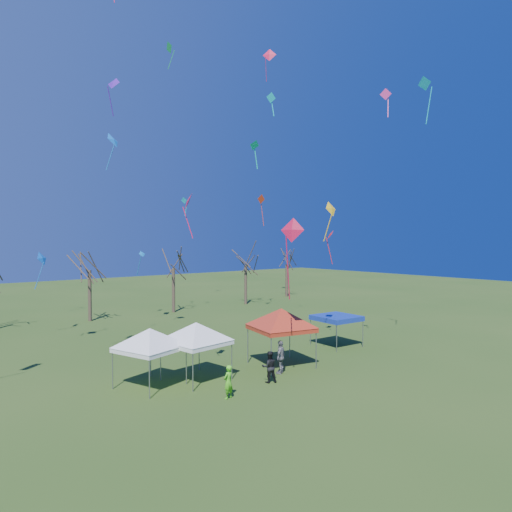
{
  "coord_description": "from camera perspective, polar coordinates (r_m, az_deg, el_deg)",
  "views": [
    {
      "loc": [
        -16.8,
        -17.22,
        7.38
      ],
      "look_at": [
        -0.27,
        3.0,
        6.47
      ],
      "focal_mm": 32.0,
      "sensor_mm": 36.0,
      "label": 1
    }
  ],
  "objects": [
    {
      "name": "kite_5",
      "position": [
        22.63,
        4.52,
        3.13
      ],
      "size": [
        0.82,
        1.29,
        4.12
      ],
      "rotation": [
        0.0,
        0.0,
        5.12
      ],
      "color": "#C21238",
      "rests_on": "ground"
    },
    {
      "name": "person_grey",
      "position": [
        25.83,
        3.1,
        -12.48
      ],
      "size": [
        1.16,
        0.92,
        1.84
      ],
      "primitive_type": "imported",
      "rotation": [
        0.0,
        0.0,
        3.66
      ],
      "color": "slate",
      "rests_on": "ground"
    },
    {
      "name": "kite_1",
      "position": [
        23.19,
        -8.54,
        6.68
      ],
      "size": [
        0.95,
        1.12,
        2.33
      ],
      "rotation": [
        0.0,
        0.0,
        4.15
      ],
      "color": "red",
      "rests_on": "ground"
    },
    {
      "name": "tree_2",
      "position": [
        44.04,
        -20.12,
        0.46
      ],
      "size": [
        3.71,
        3.71,
        8.18
      ],
      "color": "#3D2D21",
      "rests_on": "ground"
    },
    {
      "name": "kite_24",
      "position": [
        32.86,
        -17.4,
        19.87
      ],
      "size": [
        0.93,
        1.1,
        2.49
      ],
      "rotation": [
        0.0,
        0.0,
        5.2
      ],
      "color": "#4E19B1",
      "rests_on": "ground"
    },
    {
      "name": "kite_18",
      "position": [
        31.6,
        -0.21,
        13.61
      ],
      "size": [
        0.77,
        0.49,
        1.95
      ],
      "rotation": [
        0.0,
        0.0,
        3.15
      ],
      "color": "#0DC89F",
      "rests_on": "ground"
    },
    {
      "name": "tent_white_west",
      "position": [
        23.77,
        -13.14,
        -9.27
      ],
      "size": [
        3.69,
        3.69,
        3.42
      ],
      "rotation": [
        0.0,
        0.0,
        0.31
      ],
      "color": "gray",
      "rests_on": "ground"
    },
    {
      "name": "ground",
      "position": [
        25.16,
        4.98,
        -15.06
      ],
      "size": [
        140.0,
        140.0,
        0.0
      ],
      "primitive_type": "plane",
      "color": "#2C4B18",
      "rests_on": "ground"
    },
    {
      "name": "kite_27",
      "position": [
        26.48,
        9.37,
        5.79
      ],
      "size": [
        0.98,
        0.63,
        2.33
      ],
      "rotation": [
        0.0,
        0.0,
        0.11
      ],
      "color": "yellow",
      "rests_on": "ground"
    },
    {
      "name": "kite_9",
      "position": [
        29.4,
        15.92,
        18.77
      ],
      "size": [
        0.53,
        0.66,
        1.74
      ],
      "rotation": [
        0.0,
        0.0,
        2.16
      ],
      "color": "#FF389C",
      "rests_on": "ground"
    },
    {
      "name": "person_dark",
      "position": [
        24.29,
        1.68,
        -13.68
      ],
      "size": [
        0.99,
        0.92,
        1.63
      ],
      "primitive_type": "imported",
      "rotation": [
        0.0,
        0.0,
        2.66
      ],
      "color": "black",
      "rests_on": "ground"
    },
    {
      "name": "tent_blue",
      "position": [
        32.41,
        10.03,
        -7.65
      ],
      "size": [
        2.89,
        2.89,
        2.14
      ],
      "rotation": [
        0.0,
        0.0,
        -0.07
      ],
      "color": "gray",
      "rests_on": "ground"
    },
    {
      "name": "kite_11",
      "position": [
        36.82,
        -17.43,
        13.66
      ],
      "size": [
        1.57,
        1.44,
        2.92
      ],
      "rotation": [
        0.0,
        0.0,
        0.61
      ],
      "color": "blue",
      "rests_on": "ground"
    },
    {
      "name": "tree_4",
      "position": [
        52.29,
        -1.3,
        0.55
      ],
      "size": [
        3.58,
        3.58,
        7.89
      ],
      "color": "#3D2D21",
      "rests_on": "ground"
    },
    {
      "name": "kite_25",
      "position": [
        29.79,
        1.88,
        19.09
      ],
      "size": [
        0.68,
        0.35,
        1.49
      ],
      "rotation": [
        0.0,
        0.0,
        2.95
      ],
      "color": "#0DC5CE",
      "rests_on": "ground"
    },
    {
      "name": "kite_12",
      "position": [
        48.19,
        0.63,
        7.05
      ],
      "size": [
        1.08,
        0.46,
        3.36
      ],
      "rotation": [
        0.0,
        0.0,
        3.24
      ],
      "color": "red",
      "rests_on": "ground"
    },
    {
      "name": "tent_white_mid",
      "position": [
        24.43,
        -7.5,
        -8.7
      ],
      "size": [
        3.97,
        3.97,
        3.53
      ],
      "rotation": [
        0.0,
        0.0,
        0.14
      ],
      "color": "gray",
      "rests_on": "ground"
    },
    {
      "name": "kite_13",
      "position": [
        38.37,
        -25.17,
        -0.31
      ],
      "size": [
        1.2,
        1.16,
        2.89
      ],
      "rotation": [
        0.0,
        0.0,
        0.74
      ],
      "color": "blue",
      "rests_on": "ground"
    },
    {
      "name": "kite_19",
      "position": [
        46.17,
        -8.95,
        6.8
      ],
      "size": [
        0.6,
        0.75,
        1.89
      ],
      "rotation": [
        0.0,
        0.0,
        2.0
      ],
      "color": "#0CA1C0",
      "rests_on": "ground"
    },
    {
      "name": "kite_6",
      "position": [
        53.67,
        1.68,
        23.83
      ],
      "size": [
        1.36,
        1.46,
        3.48
      ],
      "rotation": [
        0.0,
        0.0,
        5.42
      ],
      "color": "red",
      "rests_on": "ground"
    },
    {
      "name": "kite_3",
      "position": [
        50.94,
        -10.76,
        24.21
      ],
      "size": [
        0.76,
        1.22,
        2.93
      ],
      "rotation": [
        0.0,
        0.0,
        1.52
      ],
      "color": "green",
      "rests_on": "ground"
    },
    {
      "name": "tree_5",
      "position": [
        59.31,
        3.85,
        0.4
      ],
      "size": [
        3.39,
        3.39,
        7.46
      ],
      "color": "#3D2D21",
      "rests_on": "ground"
    },
    {
      "name": "kite_17",
      "position": [
        33.1,
        9.23,
        2.53
      ],
      "size": [
        0.92,
        0.98,
        2.49
      ],
      "rotation": [
        0.0,
        0.0,
        4.06
      ],
      "color": "red",
      "rests_on": "ground"
    },
    {
      "name": "person_green",
      "position": [
        22.04,
        -3.49,
        -15.43
      ],
      "size": [
        0.65,
        0.52,
        1.56
      ],
      "primitive_type": "imported",
      "rotation": [
        0.0,
        0.0,
        3.43
      ],
      "color": "#53CE20",
      "rests_on": "ground"
    },
    {
      "name": "kite_0",
      "position": [
        32.46,
        20.38,
        19.44
      ],
      "size": [
        0.66,
        0.92,
        3.11
      ],
      "rotation": [
        0.0,
        0.0,
        1.56
      ],
      "color": "#0CA9BE",
      "rests_on": "ground"
    },
    {
      "name": "tree_3",
      "position": [
        47.18,
        -10.3,
        0.39
      ],
      "size": [
        3.59,
        3.59,
        7.91
      ],
      "color": "#3D2D21",
      "rests_on": "ground"
    },
    {
      "name": "kite_22",
      "position": [
        44.53,
        -14.09,
        0.11
      ],
      "size": [
        0.82,
        0.76,
        2.38
      ],
      "rotation": [
        0.0,
        0.0,
        0.17
      ],
      "color": "blue",
      "rests_on": "ground"
    },
    {
      "name": "tent_red",
      "position": [
        26.88,
        3.17,
        -7.05
      ],
      "size": [
        4.33,
        4.33,
        3.91
      ],
      "rotation": [
        0.0,
        0.0,
        -0.22
      ],
      "color": "gray",
      "rests_on": "ground"
    }
  ]
}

